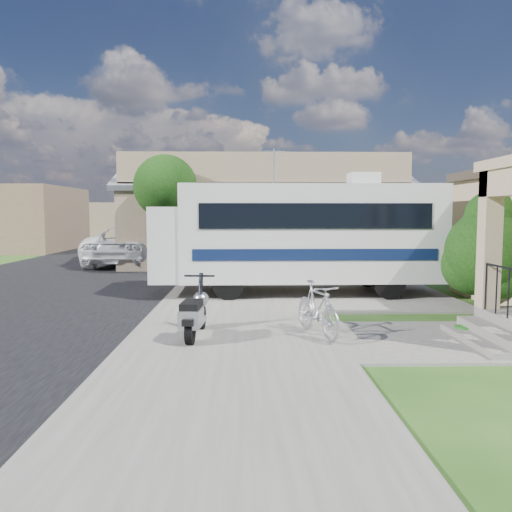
{
  "coord_description": "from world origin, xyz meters",
  "views": [
    {
      "loc": [
        -0.74,
        -10.04,
        2.4
      ],
      "look_at": [
        -0.5,
        2.5,
        1.3
      ],
      "focal_mm": 35.0,
      "sensor_mm": 36.0,
      "label": 1
    }
  ],
  "objects_px": {
    "motorhome": "(299,234)",
    "bicycle": "(317,312)",
    "scooter": "(195,314)",
    "van": "(147,240)",
    "pickup_truck": "(134,245)",
    "shrub": "(492,249)",
    "garden_hose": "(464,332)"
  },
  "relations": [
    {
      "from": "motorhome",
      "to": "bicycle",
      "type": "height_order",
      "value": "motorhome"
    },
    {
      "from": "motorhome",
      "to": "scooter",
      "type": "height_order",
      "value": "motorhome"
    },
    {
      "from": "scooter",
      "to": "van",
      "type": "height_order",
      "value": "van"
    },
    {
      "from": "scooter",
      "to": "pickup_truck",
      "type": "bearing_deg",
      "value": 111.01
    },
    {
      "from": "shrub",
      "to": "scooter",
      "type": "bearing_deg",
      "value": -156.86
    },
    {
      "from": "bicycle",
      "to": "van",
      "type": "bearing_deg",
      "value": 91.44
    },
    {
      "from": "scooter",
      "to": "pickup_truck",
      "type": "distance_m",
      "value": 14.54
    },
    {
      "from": "bicycle",
      "to": "van",
      "type": "relative_size",
      "value": 0.32
    },
    {
      "from": "bicycle",
      "to": "van",
      "type": "height_order",
      "value": "van"
    },
    {
      "from": "motorhome",
      "to": "garden_hose",
      "type": "distance_m",
      "value": 5.94
    },
    {
      "from": "shrub",
      "to": "garden_hose",
      "type": "xyz_separation_m",
      "value": [
        -1.85,
        -2.74,
        -1.42
      ]
    },
    {
      "from": "bicycle",
      "to": "garden_hose",
      "type": "relative_size",
      "value": 4.78
    },
    {
      "from": "garden_hose",
      "to": "shrub",
      "type": "bearing_deg",
      "value": 56.03
    },
    {
      "from": "shrub",
      "to": "pickup_truck",
      "type": "bearing_deg",
      "value": 136.04
    },
    {
      "from": "scooter",
      "to": "motorhome",
      "type": "bearing_deg",
      "value": 68.8
    },
    {
      "from": "shrub",
      "to": "motorhome",
      "type": "bearing_deg",
      "value": 153.65
    },
    {
      "from": "bicycle",
      "to": "garden_hose",
      "type": "distance_m",
      "value": 2.92
    },
    {
      "from": "motorhome",
      "to": "bicycle",
      "type": "relative_size",
      "value": 4.73
    },
    {
      "from": "garden_hose",
      "to": "scooter",
      "type": "bearing_deg",
      "value": -177.05
    },
    {
      "from": "shrub",
      "to": "bicycle",
      "type": "bearing_deg",
      "value": -148.47
    },
    {
      "from": "bicycle",
      "to": "pickup_truck",
      "type": "distance_m",
      "value": 15.27
    },
    {
      "from": "motorhome",
      "to": "bicycle",
      "type": "distance_m",
      "value": 5.32
    },
    {
      "from": "motorhome",
      "to": "van",
      "type": "xyz_separation_m",
      "value": [
        -7.41,
        15.06,
        -1.0
      ]
    },
    {
      "from": "pickup_truck",
      "to": "garden_hose",
      "type": "bearing_deg",
      "value": 128.62
    },
    {
      "from": "bicycle",
      "to": "pickup_truck",
      "type": "bearing_deg",
      "value": 97.18
    },
    {
      "from": "bicycle",
      "to": "shrub",
      "type": "bearing_deg",
      "value": 13.29
    },
    {
      "from": "bicycle",
      "to": "pickup_truck",
      "type": "xyz_separation_m",
      "value": [
        -6.55,
        13.79,
        0.38
      ]
    },
    {
      "from": "motorhome",
      "to": "pickup_truck",
      "type": "xyz_separation_m",
      "value": [
        -6.73,
        8.63,
        -0.89
      ]
    },
    {
      "from": "shrub",
      "to": "van",
      "type": "relative_size",
      "value": 0.54
    },
    {
      "from": "scooter",
      "to": "garden_hose",
      "type": "xyz_separation_m",
      "value": [
        5.2,
        0.27,
        -0.42
      ]
    },
    {
      "from": "motorhome",
      "to": "scooter",
      "type": "relative_size",
      "value": 4.71
    },
    {
      "from": "van",
      "to": "motorhome",
      "type": "bearing_deg",
      "value": -57.29
    }
  ]
}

